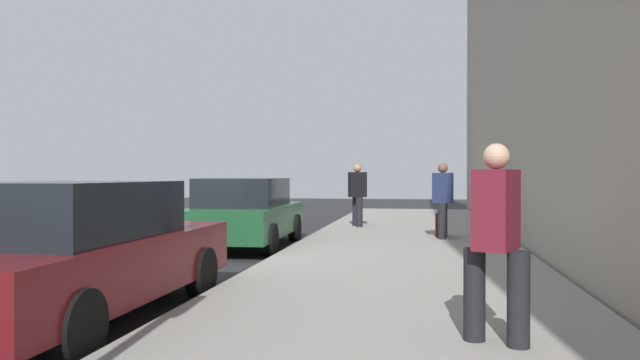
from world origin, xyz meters
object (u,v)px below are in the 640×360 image
Objects in this scene: pedestrian_black_coat at (357,193)px; rolling_suitcase at (440,225)px; pedestrian_burgundy_coat at (496,237)px; parked_car_green at (245,213)px; parked_car_maroon at (77,251)px; pedestrian_navy_coat at (443,198)px.

pedestrian_black_coat is 3.35m from rolling_suitcase.
rolling_suitcase is at bearing 1.17° from pedestrian_burgundy_coat.
parked_car_green is 8.55m from pedestrian_burgundy_coat.
parked_car_maroon is 6.65m from parked_car_green.
pedestrian_black_coat is at bearing -10.16° from parked_car_maroon.
rolling_suitcase is (8.91, 0.18, -0.63)m from pedestrian_burgundy_coat.
pedestrian_black_coat is 1.02× the size of pedestrian_burgundy_coat.
parked_car_maroon is 4.35m from pedestrian_burgundy_coat.
pedestrian_navy_coat is at bearing -141.75° from pedestrian_black_coat.
rolling_suitcase is (-2.44, -2.19, -0.65)m from pedestrian_black_coat.
pedestrian_black_coat is 11.60m from pedestrian_burgundy_coat.
pedestrian_navy_coat is at bearing -27.85° from parked_car_maroon.
pedestrian_navy_coat is (-2.83, -2.23, -0.02)m from pedestrian_black_coat.
pedestrian_black_coat is (10.69, -1.92, 0.32)m from parked_car_maroon.
parked_car_green is at bearing 31.03° from pedestrian_burgundy_coat.
parked_car_maroon is 10.86m from pedestrian_black_coat.
rolling_suitcase is (1.60, -4.22, -0.33)m from parked_car_green.
pedestrian_burgundy_coat is at bearing -179.08° from pedestrian_navy_coat.
parked_car_maroon is 9.22m from rolling_suitcase.
pedestrian_burgundy_coat reaches higher than parked_car_green.
parked_car_green is 2.59× the size of pedestrian_burgundy_coat.
parked_car_maroon is 5.06× the size of rolling_suitcase.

